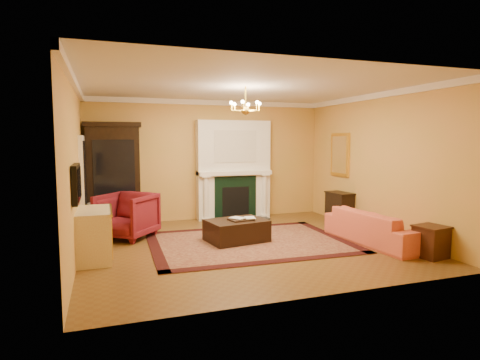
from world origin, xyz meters
name	(u,v)px	position (x,y,z in m)	size (l,w,h in m)	color
floor	(245,245)	(0.00, 0.00, -0.01)	(6.00, 5.50, 0.02)	brown
ceiling	(246,86)	(0.00, 0.00, 3.01)	(6.00, 5.50, 0.02)	silver
wall_back	(209,160)	(0.00, 2.76, 1.50)	(6.00, 0.02, 3.00)	#DE9C4F
wall_front	(320,181)	(0.00, -2.76, 1.50)	(6.00, 0.02, 3.00)	#DE9C4F
wall_left	(74,171)	(-3.01, 0.00, 1.50)	(0.02, 5.50, 3.00)	#DE9C4F
wall_right	(378,164)	(3.01, 0.00, 1.50)	(0.02, 5.50, 3.00)	#DE9C4F
fireplace	(234,172)	(0.60, 2.57, 1.19)	(1.90, 0.70, 2.50)	white
crown_molding	(230,95)	(0.00, 0.96, 2.94)	(6.00, 5.50, 0.12)	white
doorway	(83,187)	(-2.95, 1.70, 1.05)	(0.08, 1.05, 2.10)	white
tv_panel	(76,183)	(-2.95, -0.60, 1.35)	(0.09, 0.95, 0.58)	black
gilt_mirror	(340,155)	(2.97, 1.40, 1.65)	(0.06, 0.76, 1.05)	yellow
chandelier	(246,108)	(0.00, 0.00, 2.61)	(0.63, 0.55, 0.53)	gold
oriental_rug	(249,242)	(0.12, 0.11, 0.01)	(3.81, 2.86, 0.02)	#4A0F13
china_cabinet	(114,177)	(-2.32, 2.49, 1.15)	(1.15, 0.52, 2.30)	black
wingback_armchair	(127,214)	(-2.13, 1.25, 0.51)	(0.99, 0.93, 1.02)	maroon
pedestal_table	(98,217)	(-2.70, 1.65, 0.41)	(0.39, 0.39, 0.70)	black
commode	(94,234)	(-2.73, -0.08, 0.42)	(0.54, 1.14, 0.85)	beige
coral_sofa	(376,222)	(2.44, -0.75, 0.43)	(2.20, 0.64, 0.86)	#E46148
end_table	(431,242)	(2.72, -1.84, 0.26)	(0.45, 0.45, 0.52)	#34170E
console_table	(339,209)	(2.78, 1.07, 0.37)	(0.38, 0.66, 0.73)	black
leather_ottoman	(236,230)	(-0.09, 0.26, 0.22)	(1.12, 0.82, 0.42)	black
ottoman_tray	(241,220)	(-0.02, 0.20, 0.45)	(0.44, 0.34, 0.03)	black
book_a	(235,212)	(-0.17, 0.16, 0.61)	(0.22, 0.03, 0.29)	gray
book_b	(245,212)	(0.07, 0.21, 0.60)	(0.20, 0.02, 0.27)	gray
topiary_left	(211,163)	(-0.01, 2.53, 1.45)	(0.15, 0.15, 0.39)	gray
topiary_right	(256,160)	(1.18, 2.53, 1.48)	(0.17, 0.17, 0.46)	gray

